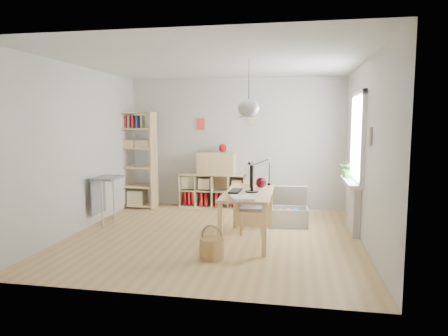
% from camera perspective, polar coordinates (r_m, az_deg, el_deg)
% --- Properties ---
extents(ground, '(4.50, 4.50, 0.00)m').
position_cam_1_polar(ground, '(6.43, -1.37, -9.63)').
color(ground, tan).
rests_on(ground, ground).
extents(room_shell, '(4.50, 4.50, 4.50)m').
position_cam_1_polar(room_shell, '(5.94, 3.55, 8.56)').
color(room_shell, silver).
rests_on(room_shell, ground).
extents(window_unit, '(0.07, 1.16, 1.46)m').
position_cam_1_polar(window_unit, '(6.72, 18.66, 4.16)').
color(window_unit, white).
rests_on(window_unit, ground).
extents(radiator, '(0.10, 0.80, 0.80)m').
position_cam_1_polar(radiator, '(6.86, 18.01, -5.47)').
color(radiator, silver).
rests_on(radiator, ground).
extents(windowsill, '(0.22, 1.20, 0.06)m').
position_cam_1_polar(windowsill, '(6.78, 17.72, -1.91)').
color(windowsill, white).
rests_on(windowsill, radiator).
extents(desk, '(0.70, 1.50, 0.75)m').
position_cam_1_polar(desk, '(6.04, 3.46, -4.28)').
color(desk, '#E4BC83').
rests_on(desk, ground).
extents(cube_shelf, '(1.40, 0.38, 0.72)m').
position_cam_1_polar(cube_shelf, '(8.44, -1.70, -3.61)').
color(cube_shelf, beige).
rests_on(cube_shelf, ground).
extents(tall_bookshelf, '(0.80, 0.38, 2.00)m').
position_cam_1_polar(tall_bookshelf, '(8.53, -12.46, 1.70)').
color(tall_bookshelf, '#E4BC83').
rests_on(tall_bookshelf, ground).
extents(side_table, '(0.40, 0.55, 0.85)m').
position_cam_1_polar(side_table, '(7.27, -16.77, -2.60)').
color(side_table, gray).
rests_on(side_table, ground).
extents(chair, '(0.42, 0.42, 0.79)m').
position_cam_1_polar(chair, '(6.54, 3.98, -5.32)').
color(chair, gray).
rests_on(chair, ground).
extents(wicker_basket, '(0.32, 0.32, 0.45)m').
position_cam_1_polar(wicker_basket, '(5.39, -1.72, -11.25)').
color(wicker_basket, '#9F7B48').
rests_on(wicker_basket, ground).
extents(storage_chest, '(0.64, 0.72, 0.66)m').
position_cam_1_polar(storage_chest, '(7.10, 9.40, -6.36)').
color(storage_chest, silver).
rests_on(storage_chest, ground).
extents(monitor, '(0.20, 0.50, 0.43)m').
position_cam_1_polar(monitor, '(5.96, 4.00, -1.17)').
color(monitor, black).
rests_on(monitor, desk).
extents(keyboard, '(0.17, 0.41, 0.02)m').
position_cam_1_polar(keyboard, '(6.04, 1.64, -3.28)').
color(keyboard, black).
rests_on(keyboard, desk).
extents(task_lamp, '(0.38, 0.14, 0.40)m').
position_cam_1_polar(task_lamp, '(6.59, 4.85, -0.15)').
color(task_lamp, black).
rests_on(task_lamp, desk).
extents(yarn_ball, '(0.17, 0.17, 0.17)m').
position_cam_1_polar(yarn_ball, '(6.39, 5.32, -2.10)').
color(yarn_ball, '#520A16').
rests_on(yarn_ball, desk).
extents(paper_tray, '(0.39, 0.42, 0.03)m').
position_cam_1_polar(paper_tray, '(5.46, 2.52, -4.27)').
color(paper_tray, white).
rests_on(paper_tray, desk).
extents(drawer_chest, '(0.79, 0.37, 0.45)m').
position_cam_1_polar(drawer_chest, '(8.29, -1.06, 0.70)').
color(drawer_chest, beige).
rests_on(drawer_chest, cube_shelf).
extents(red_vase, '(0.15, 0.15, 0.19)m').
position_cam_1_polar(red_vase, '(8.23, -0.19, 2.87)').
color(red_vase, '#A00F0D').
rests_on(red_vase, drawer_chest).
extents(potted_plant, '(0.34, 0.32, 0.30)m').
position_cam_1_polar(potted_plant, '(7.03, 17.30, -0.10)').
color(potted_plant, '#326827').
rests_on(potted_plant, windowsill).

